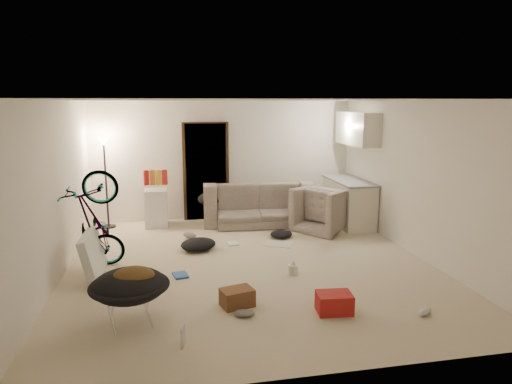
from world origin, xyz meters
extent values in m
cube|color=beige|center=(0.00, 0.00, -0.01)|extent=(5.50, 6.00, 0.02)
cube|color=white|center=(0.00, 0.00, 2.51)|extent=(5.50, 6.00, 0.02)
cube|color=white|center=(0.00, 3.01, 1.25)|extent=(5.50, 0.02, 2.50)
cube|color=white|center=(0.00, -3.01, 1.25)|extent=(5.50, 0.02, 2.50)
cube|color=white|center=(-2.76, 0.00, 1.25)|extent=(0.02, 6.00, 2.50)
cube|color=white|center=(2.76, 0.00, 1.25)|extent=(0.02, 6.00, 2.50)
cube|color=black|center=(-0.40, 2.97, 1.02)|extent=(0.85, 0.10, 2.04)
cube|color=#382513|center=(-0.40, 2.94, 1.02)|extent=(0.97, 0.04, 2.10)
cylinder|color=black|center=(-2.40, 2.65, 0.01)|extent=(0.28, 0.28, 0.03)
cylinder|color=black|center=(-2.40, 2.65, 0.85)|extent=(0.04, 0.04, 1.70)
cone|color=#FFE0A5|center=(-2.40, 2.65, 1.72)|extent=(0.24, 0.24, 0.18)
cube|color=silver|center=(2.43, 2.00, 0.44)|extent=(0.60, 1.50, 0.88)
cube|color=gray|center=(2.43, 2.00, 0.90)|extent=(0.64, 1.54, 0.04)
cube|color=silver|center=(2.56, 2.00, 1.95)|extent=(0.38, 1.40, 0.65)
imported|color=#3B433C|center=(0.61, 2.45, 0.32)|extent=(2.27, 1.01, 0.65)
imported|color=#3B433C|center=(1.85, 1.69, 0.31)|extent=(1.25, 1.27, 0.62)
imported|color=black|center=(-2.30, 0.31, 0.40)|extent=(1.60, 0.82, 0.89)
imported|color=#A61A18|center=(-1.13, -2.32, 0.01)|extent=(0.25, 0.21, 0.02)
cube|color=white|center=(-1.45, 2.55, 0.37)|extent=(0.45, 0.45, 0.75)
cube|color=#A61A18|center=(-1.62, 2.55, 1.00)|extent=(0.12, 0.10, 0.30)
cube|color=#B35616|center=(-1.50, 2.55, 1.00)|extent=(0.10, 0.08, 0.30)
cube|color=gold|center=(-1.38, 2.55, 1.00)|extent=(0.12, 0.10, 0.30)
cube|color=#A61A18|center=(-1.26, 2.55, 1.00)|extent=(0.11, 0.09, 0.30)
cylinder|color=silver|center=(-1.67, -1.64, 0.21)|extent=(0.59, 0.59, 0.41)
ellipsoid|color=black|center=(-1.67, -1.64, 0.46)|extent=(0.83, 0.83, 0.35)
torus|color=black|center=(-1.67, -1.64, 0.46)|extent=(0.89, 0.89, 0.06)
ellipsoid|color=brown|center=(-1.62, -1.67, 0.57)|extent=(0.49, 0.41, 0.22)
ellipsoid|color=black|center=(-0.34, 2.45, 0.54)|extent=(0.66, 0.58, 0.28)
cube|color=silver|center=(-2.30, -0.01, 0.32)|extent=(0.27, 0.98, 0.65)
cube|color=brown|center=(-0.42, -1.41, 0.11)|extent=(0.44, 0.36, 0.22)
cube|color=#A61A18|center=(0.70, -1.81, 0.12)|extent=(0.44, 0.34, 0.24)
cylinder|color=silver|center=(0.54, -0.54, 0.07)|extent=(0.15, 0.15, 0.15)
cone|color=silver|center=(0.54, -0.54, 0.18)|extent=(0.08, 0.08, 0.06)
cube|color=beige|center=(0.70, 0.92, 0.00)|extent=(0.61, 0.57, 0.01)
cube|color=#2F5BAB|center=(-1.07, -0.28, 0.01)|extent=(0.24, 0.30, 0.03)
cube|color=silver|center=(-0.12, 1.07, 0.01)|extent=(0.22, 0.26, 0.02)
ellipsoid|color=#2F5BAB|center=(-0.08, 2.23, 0.05)|extent=(0.31, 0.15, 0.11)
ellipsoid|color=slate|center=(-0.84, 1.60, 0.05)|extent=(0.30, 0.26, 0.10)
ellipsoid|color=#2F5BAB|center=(-0.47, -1.14, 0.05)|extent=(0.20, 0.29, 0.10)
ellipsoid|color=slate|center=(-0.38, -1.72, 0.05)|extent=(0.27, 0.16, 0.09)
ellipsoid|color=white|center=(1.72, -2.08, 0.04)|extent=(0.26, 0.20, 0.09)
ellipsoid|color=black|center=(-0.73, 0.87, 0.10)|extent=(0.75, 0.70, 0.19)
ellipsoid|color=black|center=(0.83, 1.30, 0.06)|extent=(0.54, 0.51, 0.13)
camera|label=1|loc=(-1.20, -6.61, 2.47)|focal=32.00mm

